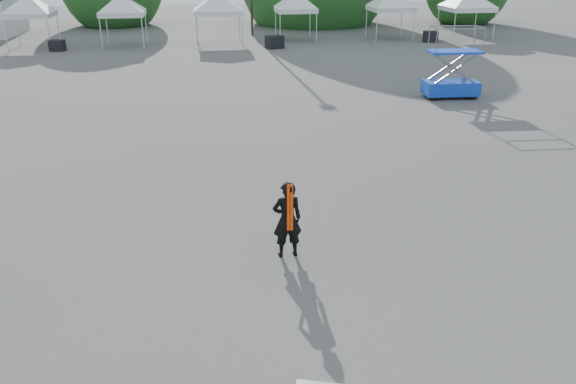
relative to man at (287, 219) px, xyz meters
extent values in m
plane|color=#474442|center=(-0.87, 1.36, -0.83)|extent=(120.00, 120.00, 0.00)
cylinder|color=#382314|center=(-8.87, 41.36, 0.31)|extent=(0.36, 0.36, 2.27)
cylinder|color=#382314|center=(8.13, 40.36, 0.57)|extent=(0.36, 0.36, 2.80)
cylinder|color=#382314|center=(21.13, 38.36, 0.22)|extent=(0.36, 0.36, 2.10)
cylinder|color=silver|center=(-13.71, 28.04, 0.17)|extent=(0.06, 0.06, 2.00)
cylinder|color=silver|center=(-11.12, 28.04, 0.17)|extent=(0.06, 0.06, 2.00)
cylinder|color=silver|center=(-13.71, 30.63, 0.17)|extent=(0.06, 0.06, 2.00)
cylinder|color=silver|center=(-11.12, 30.63, 0.17)|extent=(0.06, 0.06, 2.00)
cube|color=silver|center=(-12.41, 29.34, 1.25)|extent=(2.79, 2.79, 0.30)
cylinder|color=silver|center=(-7.94, 27.91, 0.17)|extent=(0.06, 0.06, 2.00)
cylinder|color=silver|center=(-5.35, 27.91, 0.17)|extent=(0.06, 0.06, 2.00)
cylinder|color=silver|center=(-7.94, 30.50, 0.17)|extent=(0.06, 0.06, 2.00)
cylinder|color=silver|center=(-5.35, 30.50, 0.17)|extent=(0.06, 0.06, 2.00)
cube|color=silver|center=(-6.65, 29.20, 1.25)|extent=(2.79, 2.79, 0.30)
cylinder|color=silver|center=(-1.92, 27.87, 0.17)|extent=(0.06, 0.06, 2.00)
cylinder|color=silver|center=(1.02, 27.87, 0.17)|extent=(0.06, 0.06, 2.00)
cylinder|color=silver|center=(-1.92, 30.80, 0.17)|extent=(0.06, 0.06, 2.00)
cylinder|color=silver|center=(1.02, 30.80, 0.17)|extent=(0.06, 0.06, 2.00)
cube|color=silver|center=(-0.45, 29.34, 1.25)|extent=(3.14, 3.14, 0.30)
cylinder|color=silver|center=(3.66, 28.84, 0.17)|extent=(0.06, 0.06, 2.00)
cylinder|color=silver|center=(6.16, 28.84, 0.17)|extent=(0.06, 0.06, 2.00)
cylinder|color=silver|center=(3.66, 31.34, 0.17)|extent=(0.06, 0.06, 2.00)
cylinder|color=silver|center=(6.16, 31.34, 0.17)|extent=(0.06, 0.06, 2.00)
cube|color=silver|center=(4.91, 30.09, 1.25)|extent=(2.70, 2.70, 0.30)
cylinder|color=silver|center=(10.37, 28.69, 0.17)|extent=(0.06, 0.06, 2.00)
cylinder|color=silver|center=(13.06, 28.69, 0.17)|extent=(0.06, 0.06, 2.00)
cylinder|color=silver|center=(10.37, 31.38, 0.17)|extent=(0.06, 0.06, 2.00)
cylinder|color=silver|center=(13.06, 31.38, 0.17)|extent=(0.06, 0.06, 2.00)
cube|color=silver|center=(11.71, 30.03, 1.25)|extent=(2.88, 2.88, 0.30)
cylinder|color=silver|center=(15.65, 27.87, 0.17)|extent=(0.06, 0.06, 2.00)
cylinder|color=silver|center=(18.59, 27.87, 0.17)|extent=(0.06, 0.06, 2.00)
cylinder|color=silver|center=(15.65, 30.80, 0.17)|extent=(0.06, 0.06, 2.00)
cylinder|color=silver|center=(18.59, 30.80, 0.17)|extent=(0.06, 0.06, 2.00)
cube|color=silver|center=(17.12, 29.34, 1.25)|extent=(3.13, 3.13, 0.30)
imported|color=black|center=(0.00, 0.00, 0.00)|extent=(0.63, 0.44, 1.65)
cube|color=#FF3D05|center=(0.00, -0.16, 0.33)|extent=(0.13, 0.02, 0.99)
cube|color=#0D40B3|center=(8.88, 12.55, -0.40)|extent=(2.34, 1.26, 0.57)
cube|color=#0D40B3|center=(8.88, 12.55, 1.12)|extent=(2.24, 1.20, 0.10)
cylinder|color=black|center=(8.01, 12.12, -0.65)|extent=(0.35, 0.16, 0.34)
cylinder|color=black|center=(9.71, 12.03, -0.65)|extent=(0.35, 0.16, 0.34)
cylinder|color=black|center=(8.05, 13.07, -0.65)|extent=(0.35, 0.16, 0.34)
cylinder|color=black|center=(9.76, 12.98, -0.65)|extent=(0.35, 0.16, 0.34)
cube|color=black|center=(-10.69, 27.82, -0.49)|extent=(0.98, 0.82, 0.68)
cube|color=black|center=(3.04, 26.92, -0.42)|extent=(1.26, 1.13, 0.80)
cube|color=black|center=(14.11, 28.16, -0.46)|extent=(1.07, 0.91, 0.74)
camera|label=1|loc=(-1.44, -10.07, 4.97)|focal=35.00mm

